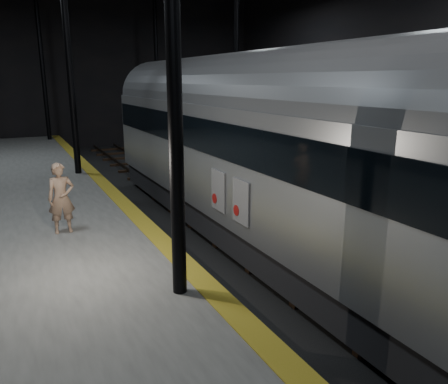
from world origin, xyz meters
TOP-DOWN VIEW (x-y plane):
  - ground at (0.00, 0.00)m, footprint 44.00×44.00m
  - platform_right at (7.50, 0.00)m, footprint 9.00×43.80m
  - tactile_strip at (-3.25, 0.00)m, footprint 0.50×43.80m
  - track at (0.00, 0.00)m, footprint 2.40×43.00m
  - train at (-0.00, -1.20)m, footprint 3.09×20.68m
  - woman at (-5.32, 0.45)m, footprint 0.67×0.44m

SIDE VIEW (x-z plane):
  - ground at x=0.00m, z-range 0.00..0.00m
  - track at x=0.00m, z-range -0.05..0.19m
  - platform_right at x=7.50m, z-range 0.00..1.00m
  - tactile_strip at x=-3.25m, z-range 1.00..1.01m
  - woman at x=-5.32m, z-range 1.00..2.84m
  - train at x=0.00m, z-range 0.32..5.85m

